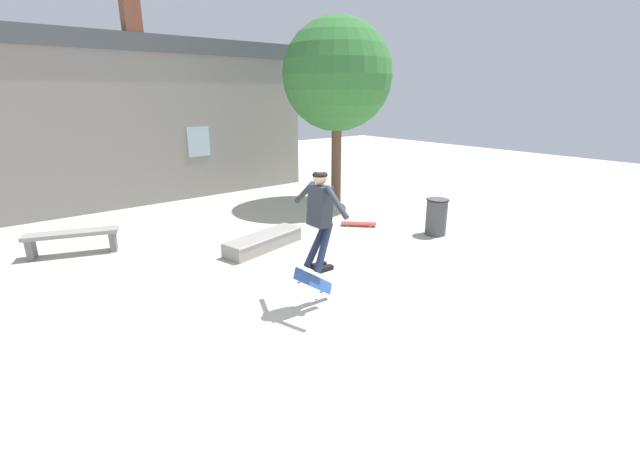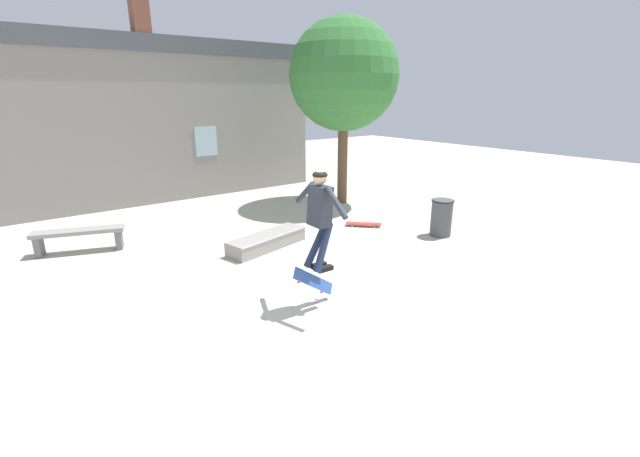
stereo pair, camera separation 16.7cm
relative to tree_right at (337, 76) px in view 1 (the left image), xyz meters
name	(u,v)px [view 1 (the left image)]	position (x,y,z in m)	size (l,w,h in m)	color
ground_plane	(345,299)	(-4.11, -4.95, -3.62)	(40.00, 40.00, 0.00)	beige
building_backdrop	(151,118)	(-4.11, 3.39, -1.16)	(10.62, 0.52, 6.04)	gray
tree_right	(337,76)	(0.00, 0.00, 0.00)	(3.07, 3.07, 5.17)	brown
park_bench	(72,238)	(-7.06, 0.04, -3.26)	(1.75, 0.92, 0.49)	gray
skate_ledge	(264,242)	(-3.86, -2.11, -3.46)	(1.93, 0.95, 0.31)	gray
trash_bin	(436,216)	(-0.24, -3.81, -3.17)	(0.52, 0.52, 0.85)	#47474C
skater	(320,211)	(-4.52, -4.83, -2.11)	(0.42, 1.25, 1.52)	#282D38
skateboard_flipping	(313,281)	(-4.60, -4.76, -3.23)	(0.80, 0.16, 0.62)	#2D519E
skateboard_resting	(359,223)	(-1.18, -2.22, -3.55)	(0.75, 0.76, 0.08)	red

